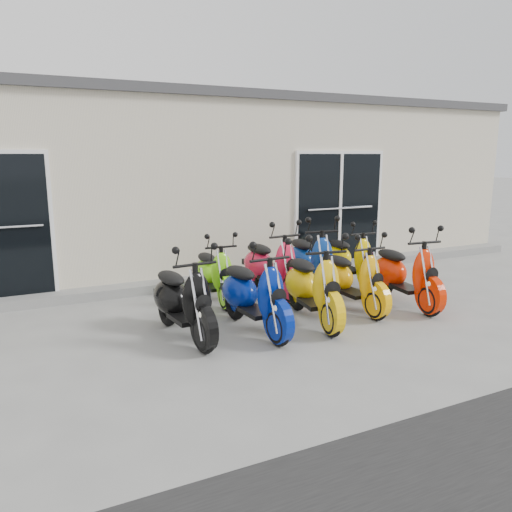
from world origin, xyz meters
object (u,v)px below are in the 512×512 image
(scooter_front_orange_b, at_px, (352,270))
(scooter_back_green, at_px, (214,266))
(scooter_back_yellow, at_px, (350,251))
(scooter_back_red, at_px, (271,257))
(scooter_front_black, at_px, (182,289))
(scooter_front_orange_a, at_px, (313,276))
(scooter_front_blue, at_px, (254,284))
(scooter_back_blue, at_px, (311,252))
(scooter_front_red, at_px, (406,264))

(scooter_front_orange_b, bearing_deg, scooter_back_green, 141.60)
(scooter_back_yellow, bearing_deg, scooter_back_red, -175.28)
(scooter_front_orange_b, relative_size, scooter_back_yellow, 1.03)
(scooter_front_black, relative_size, scooter_back_red, 0.99)
(scooter_front_orange_a, relative_size, scooter_back_green, 1.13)
(scooter_front_blue, xyz_separation_m, scooter_back_red, (0.98, 1.39, 0.00))
(scooter_front_orange_b, height_order, scooter_back_red, scooter_back_red)
(scooter_front_blue, bearing_deg, scooter_back_blue, 34.95)
(scooter_front_blue, relative_size, scooter_front_orange_a, 0.99)
(scooter_front_orange_a, bearing_deg, scooter_back_blue, 67.36)
(scooter_front_orange_b, height_order, scooter_front_red, scooter_front_red)
(scooter_front_blue, height_order, scooter_front_red, same)
(scooter_front_red, xyz_separation_m, scooter_back_green, (-2.51, 1.45, -0.07))
(scooter_front_orange_b, xyz_separation_m, scooter_back_red, (-0.71, 1.19, 0.03))
(scooter_front_orange_b, distance_m, scooter_front_red, 0.87)
(scooter_front_red, bearing_deg, scooter_front_orange_a, -171.91)
(scooter_front_blue, distance_m, scooter_front_red, 2.54)
(scooter_front_blue, height_order, scooter_back_red, scooter_back_red)
(scooter_front_blue, relative_size, scooter_front_red, 1.00)
(scooter_front_black, xyz_separation_m, scooter_back_yellow, (3.47, 1.30, -0.04))
(scooter_back_blue, bearing_deg, scooter_front_orange_b, -83.72)
(scooter_front_blue, xyz_separation_m, scooter_front_orange_a, (0.87, -0.02, 0.01))
(scooter_front_blue, bearing_deg, scooter_front_orange_b, 3.14)
(scooter_back_green, relative_size, scooter_back_red, 0.89)
(scooter_front_black, height_order, scooter_front_orange_a, scooter_front_orange_a)
(scooter_back_blue, distance_m, scooter_back_yellow, 0.88)
(scooter_back_red, relative_size, scooter_back_yellow, 1.09)
(scooter_back_green, bearing_deg, scooter_back_red, -3.39)
(scooter_front_black, xyz_separation_m, scooter_back_blue, (2.60, 1.20, 0.03))
(scooter_front_orange_b, bearing_deg, scooter_front_orange_a, -165.43)
(scooter_back_green, bearing_deg, scooter_front_red, -27.79)
(scooter_front_blue, height_order, scooter_back_green, scooter_front_blue)
(scooter_back_red, bearing_deg, scooter_front_black, -151.31)
(scooter_back_green, bearing_deg, scooter_back_blue, -1.77)
(scooter_front_orange_b, bearing_deg, scooter_front_black, -179.85)
(scooter_front_blue, distance_m, scooter_back_red, 1.70)
(scooter_back_yellow, bearing_deg, scooter_front_black, -157.40)
(scooter_back_yellow, bearing_deg, scooter_back_green, -178.32)
(scooter_back_red, height_order, scooter_back_yellow, scooter_back_red)
(scooter_back_green, height_order, scooter_back_blue, scooter_back_blue)
(scooter_front_red, bearing_deg, scooter_front_orange_b, 175.16)
(scooter_front_black, relative_size, scooter_back_yellow, 1.08)
(scooter_back_yellow, bearing_deg, scooter_front_orange_b, -123.33)
(scooter_front_orange_a, xyz_separation_m, scooter_back_red, (0.11, 1.41, -0.01))
(scooter_front_blue, bearing_deg, scooter_back_green, 85.21)
(scooter_front_orange_a, xyz_separation_m, scooter_back_blue, (0.84, 1.39, 0.01))
(scooter_front_red, xyz_separation_m, scooter_back_yellow, (0.04, 1.43, -0.05))
(scooter_back_blue, bearing_deg, scooter_back_green, -176.37)
(scooter_front_black, distance_m, scooter_front_red, 3.43)
(scooter_front_blue, bearing_deg, scooter_front_orange_a, -5.04)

